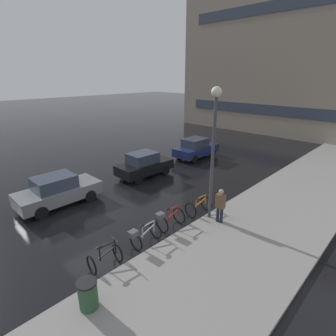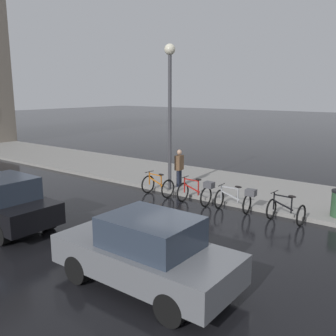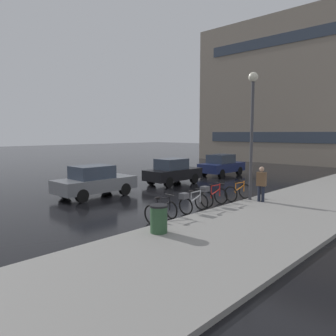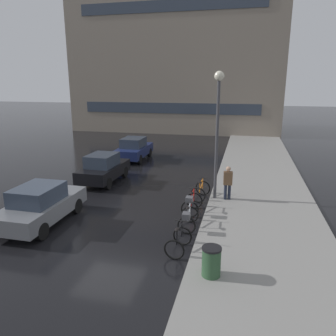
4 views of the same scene
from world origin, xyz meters
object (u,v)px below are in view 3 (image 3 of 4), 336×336
streetlamp (252,115)px  bicycle_farthest (238,192)px  bicycle_second (191,201)px  bicycle_third (212,195)px  car_navy (222,165)px  car_grey (94,181)px  trash_bin (159,221)px  pedestrian (261,183)px  bicycle_nearest (161,211)px  car_black (173,172)px

streetlamp → bicycle_farthest: bearing=173.0°
bicycle_second → bicycle_farthest: size_ratio=1.15×
streetlamp → bicycle_third: bearing=-113.3°
bicycle_second → car_navy: size_ratio=0.36×
car_grey → trash_bin: size_ratio=4.03×
pedestrian → bicycle_farthest: bearing=173.5°
bicycle_second → bicycle_farthest: (-0.01, 3.53, -0.08)m
car_grey → bicycle_farthest: bearing=36.8°
bicycle_nearest → pedestrian: bearing=75.9°
bicycle_second → trash_bin: trash_bin is taller
car_grey → trash_bin: 7.34m
bicycle_third → pedestrian: size_ratio=0.79×
trash_bin → pedestrian: bearing=89.5°
bicycle_nearest → streetlamp: 6.37m
bicycle_nearest → car_black: (-5.68, 6.71, 0.41)m
bicycle_second → pedestrian: 3.64m
car_black → trash_bin: (6.90, -8.03, -0.29)m
car_grey → car_black: 5.75m
car_black → trash_bin: car_black is taller
car_grey → streetlamp: 8.36m
car_black → trash_bin: bearing=-49.4°
bicycle_nearest → bicycle_third: 3.29m
car_black → trash_bin: size_ratio=3.74×
car_grey → bicycle_second: bearing=7.6°
bicycle_third → car_black: (-5.56, 3.42, 0.29)m
bicycle_second → bicycle_third: 1.56m
bicycle_second → trash_bin: bearing=-68.4°
car_navy → trash_bin: (7.04, -13.63, -0.29)m
bicycle_third → car_navy: 10.67m
bicycle_farthest → car_black: size_ratio=0.32×
pedestrian → streetlamp: (-0.59, 0.06, 3.06)m
pedestrian → bicycle_nearest: bearing=-104.1°
car_grey → trash_bin: (6.97, -2.28, -0.28)m
pedestrian → car_navy: bearing=134.6°
bicycle_nearest → car_black: car_black is taller
bicycle_second → pedestrian: size_ratio=0.81×
bicycle_third → trash_bin: bearing=-73.8°
bicycle_farthest → trash_bin: (1.23, -6.58, 0.10)m
bicycle_second → bicycle_nearest: bearing=-90.3°
bicycle_nearest → bicycle_second: size_ratio=0.79×
bicycle_second → bicycle_third: (-0.13, 1.56, 0.02)m
streetlamp → trash_bin: size_ratio=5.85×
pedestrian → trash_bin: 6.45m
bicycle_second → trash_bin: size_ratio=1.38×
car_navy → streetlamp: 10.19m
bicycle_nearest → bicycle_third: bearing=92.1°
bicycle_farthest → streetlamp: 3.70m
bicycle_second → bicycle_farthest: bicycle_second is taller
bicycle_farthest → trash_bin: bearing=-79.5°
bicycle_farthest → streetlamp: bearing=-7.0°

